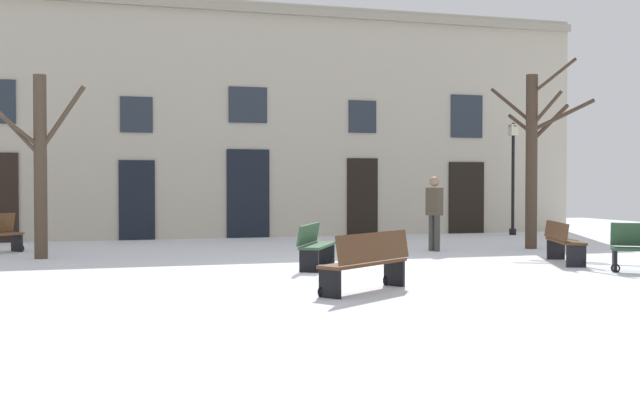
{
  "coord_description": "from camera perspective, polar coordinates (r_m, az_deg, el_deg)",
  "views": [
    {
      "loc": [
        -4.76,
        -14.32,
        1.7
      ],
      "look_at": [
        0.0,
        1.81,
        1.3
      ],
      "focal_mm": 44.12,
      "sensor_mm": 36.0,
      "label": 1
    }
  ],
  "objects": [
    {
      "name": "tree_right_of_center",
      "position": [
        18.31,
        -19.71,
        2.75
      ],
      "size": [
        2.36,
        1.87,
        4.04
      ],
      "color": "#4C3D2D",
      "rests_on": "ground"
    },
    {
      "name": "bench_near_center_tree",
      "position": [
        17.08,
        17.21,
        -2.86
      ],
      "size": [
        0.99,
        1.79,
        0.87
      ],
      "rotation": [
        0.0,
        0.0,
        1.23
      ],
      "color": "#51331E",
      "rests_on": "ground"
    },
    {
      "name": "streetlamp",
      "position": [
        25.68,
        13.83,
        2.43
      ],
      "size": [
        0.3,
        0.3,
        3.58
      ],
      "color": "black",
      "rests_on": "ground"
    },
    {
      "name": "ground_plane",
      "position": [
        15.18,
        1.95,
        -5.07
      ],
      "size": [
        35.03,
        35.03,
        0.0
      ],
      "primitive_type": "plane",
      "color": "white"
    },
    {
      "name": "bench_near_lamp",
      "position": [
        15.38,
        -0.36,
        -3.29
      ],
      "size": [
        1.15,
        1.61,
        0.87
      ],
      "rotation": [
        0.0,
        0.0,
        1.07
      ],
      "color": "#2D4C33",
      "rests_on": "ground"
    },
    {
      "name": "person_by_shop_door",
      "position": [
        19.32,
        8.29,
        -0.67
      ],
      "size": [
        0.36,
        0.44,
        1.82
      ],
      "rotation": [
        0.0,
        0.0,
        5.14
      ],
      "color": "#403D3A",
      "rests_on": "ground"
    },
    {
      "name": "tree_foreground",
      "position": [
        20.58,
        15.21,
        3.3
      ],
      "size": [
        2.0,
        2.55,
        4.68
      ],
      "color": "#423326",
      "rests_on": "ground"
    },
    {
      "name": "bench_by_litter_bin",
      "position": [
        12.09,
        3.44,
        -4.44
      ],
      "size": [
        1.76,
        1.43,
        0.93
      ],
      "rotation": [
        0.0,
        0.0,
        3.76
      ],
      "color": "#51331E",
      "rests_on": "ground"
    },
    {
      "name": "building_facade",
      "position": [
        24.13,
        -5.02,
        5.9
      ],
      "size": [
        21.89,
        0.6,
        7.15
      ],
      "color": "#BCB29E",
      "rests_on": "ground"
    }
  ]
}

